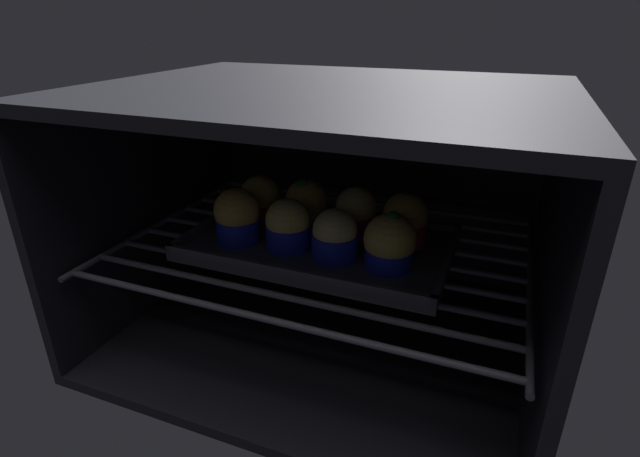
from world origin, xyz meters
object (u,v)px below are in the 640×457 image
at_px(muffin_row1_col2, 356,214).
at_px(muffin_row1_col3, 405,220).
at_px(baking_tray, 320,245).
at_px(muffin_row0_col0, 237,217).
at_px(muffin_row0_col3, 390,243).
at_px(muffin_row0_col1, 288,226).
at_px(muffin_row0_col2, 335,236).
at_px(muffin_row1_col1, 306,205).
at_px(muffin_row1_col0, 260,201).

xyz_separation_m(muffin_row1_col2, muffin_row1_col3, (0.07, -0.00, 0.00)).
height_order(baking_tray, muffin_row1_col3, muffin_row1_col3).
xyz_separation_m(baking_tray, muffin_row0_col0, (-0.11, -0.04, 0.04)).
distance_m(muffin_row0_col0, muffin_row1_col2, 0.16).
relative_size(baking_tray, muffin_row0_col3, 4.79).
height_order(muffin_row0_col1, muffin_row1_col3, muffin_row1_col3).
bearing_deg(muffin_row0_col2, muffin_row1_col3, 44.74).
bearing_deg(muffin_row1_col1, baking_tray, -45.82).
distance_m(muffin_row0_col0, muffin_row0_col3, 0.21).
height_order(muffin_row0_col0, muffin_row1_col1, same).
bearing_deg(muffin_row1_col2, baking_tray, -134.53).
bearing_deg(muffin_row0_col3, muffin_row1_col0, 162.27).
bearing_deg(muffin_row1_col0, muffin_row0_col2, -25.50).
xyz_separation_m(muffin_row0_col3, muffin_row1_col0, (-0.21, 0.07, 0.00)).
bearing_deg(muffin_row0_col3, muffin_row0_col2, 179.70).
height_order(muffin_row0_col2, muffin_row1_col2, muffin_row1_col2).
distance_m(baking_tray, muffin_row1_col1, 0.06).
bearing_deg(muffin_row0_col1, muffin_row0_col3, -1.72).
xyz_separation_m(baking_tray, muffin_row1_col3, (0.11, 0.04, 0.04)).
bearing_deg(muffin_row1_col3, muffin_row1_col1, -179.93).
distance_m(muffin_row1_col1, muffin_row1_col2, 0.07).
bearing_deg(muffin_row0_col2, muffin_row0_col3, -0.30).
bearing_deg(muffin_row1_col3, baking_tray, -160.82).
relative_size(muffin_row0_col0, muffin_row0_col3, 1.02).
relative_size(muffin_row1_col1, muffin_row1_col3, 1.03).
bearing_deg(muffin_row1_col1, muffin_row0_col3, -27.25).
bearing_deg(muffin_row1_col0, muffin_row0_col0, -88.45).
relative_size(muffin_row0_col3, muffin_row1_col2, 1.04).
distance_m(muffin_row0_col0, muffin_row0_col2, 0.14).
distance_m(muffin_row0_col2, muffin_row1_col2, 0.07).
relative_size(muffin_row0_col1, muffin_row1_col1, 0.91).
relative_size(muffin_row0_col2, muffin_row1_col0, 0.91).
bearing_deg(muffin_row0_col0, muffin_row1_col1, 46.59).
xyz_separation_m(muffin_row0_col1, muffin_row1_col0, (-0.07, 0.06, 0.00)).
xyz_separation_m(baking_tray, muffin_row0_col1, (-0.03, -0.03, 0.04)).
xyz_separation_m(muffin_row1_col1, muffin_row1_col3, (0.14, 0.00, -0.00)).
bearing_deg(baking_tray, muffin_row0_col0, -160.89).
relative_size(muffin_row0_col1, muffin_row0_col2, 1.05).
relative_size(muffin_row1_col0, muffin_row1_col3, 0.97).
xyz_separation_m(muffin_row0_col0, muffin_row0_col2, (0.14, 0.00, -0.01)).
xyz_separation_m(muffin_row1_col0, muffin_row1_col2, (0.15, 0.01, -0.00)).
bearing_deg(muffin_row1_col3, muffin_row0_col0, -160.85).
bearing_deg(muffin_row0_col1, baking_tray, 43.77).
relative_size(muffin_row0_col0, muffin_row0_col2, 1.15).
distance_m(muffin_row0_col2, muffin_row0_col3, 0.07).
xyz_separation_m(muffin_row0_col3, muffin_row1_col2, (-0.07, 0.07, 0.00)).
height_order(muffin_row1_col1, muffin_row1_col3, muffin_row1_col1).
xyz_separation_m(muffin_row0_col3, muffin_row1_col3, (0.00, 0.07, 0.00)).
distance_m(baking_tray, muffin_row1_col0, 0.12).
bearing_deg(muffin_row0_col2, baking_tray, 134.08).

